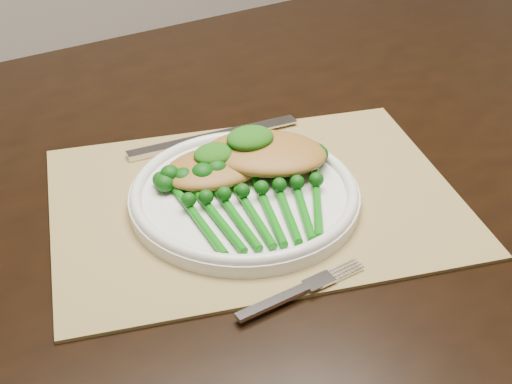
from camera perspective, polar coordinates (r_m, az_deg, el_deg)
name	(u,v)px	position (r m, az deg, el deg)	size (l,w,h in m)	color
dining_table	(273,341)	(1.18, 1.34, -11.86)	(1.67, 1.03, 0.75)	black
placemat	(255,200)	(0.83, -0.06, -0.65)	(0.47, 0.34, 0.00)	#96814C
dinner_plate	(244,194)	(0.82, -0.94, -0.18)	(0.27, 0.27, 0.02)	white
knife	(198,141)	(0.94, -4.68, 4.12)	(0.24, 0.03, 0.01)	silver
fork	(309,286)	(0.71, 4.28, -7.50)	(0.15, 0.03, 0.00)	silver
chicken_fillet_left	(215,167)	(0.84, -3.31, 1.98)	(0.12, 0.09, 0.02)	#A5732F
chicken_fillet_right	(266,153)	(0.85, 0.83, 3.17)	(0.14, 0.10, 0.03)	#A5732F
pesto_dollop_left	(214,154)	(0.84, -3.35, 3.06)	(0.05, 0.04, 0.02)	#12470A
pesto_dollop_right	(250,138)	(0.85, -0.47, 4.34)	(0.06, 0.05, 0.02)	#12470A
broccolini_bundle	(258,207)	(0.78, 0.15, -1.20)	(0.19, 0.21, 0.04)	#0D690E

